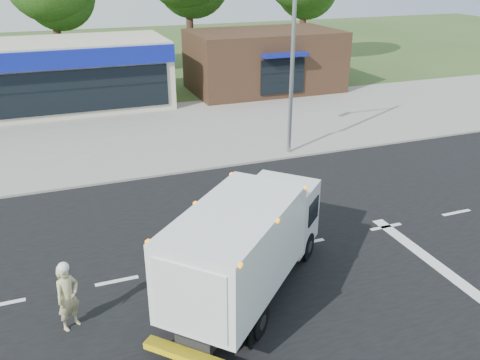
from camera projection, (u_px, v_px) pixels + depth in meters
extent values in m
plane|color=#385123|center=(307.00, 243.00, 16.24)|extent=(120.00, 120.00, 0.00)
cube|color=black|center=(307.00, 243.00, 16.24)|extent=(60.00, 14.00, 0.02)
cube|color=gray|center=(224.00, 156.00, 23.26)|extent=(60.00, 2.40, 0.12)
cube|color=gray|center=(190.00, 123.00, 28.26)|extent=(60.00, 9.00, 0.02)
cube|color=silver|center=(1.00, 304.00, 13.32)|extent=(1.20, 0.15, 0.01)
cube|color=silver|center=(117.00, 281.00, 14.29)|extent=(1.20, 0.15, 0.01)
cube|color=silver|center=(218.00, 261.00, 15.26)|extent=(1.20, 0.15, 0.01)
cube|color=silver|center=(307.00, 243.00, 16.23)|extent=(1.20, 0.15, 0.01)
cube|color=silver|center=(386.00, 227.00, 17.20)|extent=(1.20, 0.15, 0.01)
cube|color=silver|center=(456.00, 213.00, 18.17)|extent=(1.20, 0.15, 0.01)
cube|color=silver|center=(448.00, 274.00, 14.62)|extent=(0.40, 7.00, 0.01)
cube|color=black|center=(235.00, 291.00, 12.86)|extent=(3.76, 3.72, 0.31)
cube|color=silver|center=(280.00, 213.00, 15.17)|extent=(2.59, 2.59, 1.85)
cube|color=black|center=(290.00, 197.00, 15.79)|extent=(1.27, 1.29, 0.79)
cube|color=white|center=(235.00, 249.00, 12.37)|extent=(4.63, 4.60, 2.07)
cube|color=silver|center=(189.00, 301.00, 10.54)|extent=(1.27, 1.30, 1.68)
cube|color=yellow|center=(188.00, 356.00, 10.93)|extent=(1.70, 1.73, 0.16)
cube|color=orange|center=(235.00, 212.00, 11.96)|extent=(4.53, 4.50, 0.07)
cylinder|color=black|center=(255.00, 234.00, 15.90)|extent=(0.79, 0.78, 0.85)
cylinder|color=black|center=(306.00, 246.00, 15.25)|extent=(0.79, 0.78, 0.85)
cylinder|color=black|center=(193.00, 302.00, 12.76)|extent=(0.79, 0.78, 0.85)
cylinder|color=black|center=(258.00, 321.00, 12.08)|extent=(0.79, 0.78, 0.85)
imported|color=#C2B781|center=(68.00, 297.00, 12.20)|extent=(0.76, 0.70, 1.74)
sphere|color=white|center=(63.00, 268.00, 11.86)|extent=(0.28, 0.28, 0.28)
cube|color=#BDB59D|center=(13.00, 78.00, 29.71)|extent=(18.00, 6.00, 4.00)
cube|color=navy|center=(6.00, 63.00, 26.54)|extent=(18.00, 0.30, 1.00)
cube|color=black|center=(12.00, 97.00, 27.25)|extent=(17.00, 0.12, 2.40)
cube|color=#382316|center=(264.00, 61.00, 34.88)|extent=(10.00, 6.00, 4.00)
cube|color=navy|center=(284.00, 54.00, 31.86)|extent=(3.00, 1.20, 0.20)
cube|color=black|center=(283.00, 76.00, 32.46)|extent=(3.00, 0.12, 2.20)
cylinder|color=gray|center=(292.00, 68.00, 22.15)|extent=(0.18, 0.18, 8.00)
cylinder|color=#332114|center=(57.00, 34.00, 36.99)|extent=(0.56, 0.56, 6.86)
cylinder|color=#332114|center=(190.00, 21.00, 40.02)|extent=(0.56, 0.56, 7.84)
cylinder|color=#332114|center=(303.00, 22.00, 43.42)|extent=(0.56, 0.56, 7.00)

